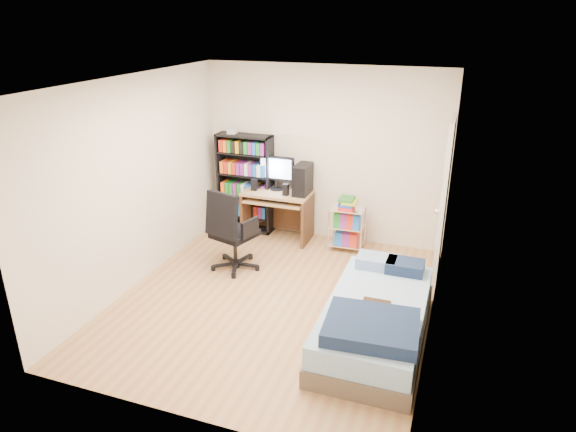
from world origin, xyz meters
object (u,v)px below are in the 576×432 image
at_px(bed, 375,319).
at_px(media_shelf, 245,182).
at_px(computer_desk, 285,196).
at_px(office_chair, 233,244).

bearing_deg(bed, media_shelf, 137.12).
distance_m(media_shelf, computer_desk, 0.69).
relative_size(media_shelf, bed, 0.79).
distance_m(computer_desk, bed, 2.79).
xyz_separation_m(computer_desk, office_chair, (-0.30, -1.17, -0.31)).
distance_m(office_chair, bed, 2.26).
height_order(media_shelf, computer_desk, media_shelf).
relative_size(office_chair, bed, 0.56).
xyz_separation_m(media_shelf, computer_desk, (0.67, -0.11, -0.10)).
height_order(computer_desk, bed, computer_desk).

